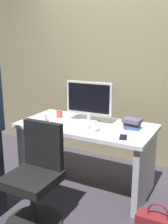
% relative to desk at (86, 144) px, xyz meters
% --- Properties ---
extents(ground_plane, '(9.00, 9.00, 0.00)m').
position_rel_desk_xyz_m(ground_plane, '(0.00, 0.00, -0.52)').
color(ground_plane, '#3D3842').
extents(wall_back, '(6.40, 0.10, 3.00)m').
position_rel_desk_xyz_m(wall_back, '(0.00, 0.97, 0.98)').
color(wall_back, '#8C7F5B').
rests_on(wall_back, ground).
extents(desk, '(1.48, 0.74, 0.75)m').
position_rel_desk_xyz_m(desk, '(0.00, 0.00, 0.00)').
color(desk, white).
rests_on(desk, ground).
extents(office_chair, '(0.52, 0.52, 0.94)m').
position_rel_desk_xyz_m(office_chair, '(-0.10, -0.78, -0.09)').
color(office_chair, black).
rests_on(office_chair, ground).
extents(monitor, '(0.54, 0.15, 0.46)m').
position_rel_desk_xyz_m(monitor, '(-0.01, 0.10, 0.49)').
color(monitor, silver).
rests_on(monitor, desk).
extents(keyboard, '(0.43, 0.14, 0.02)m').
position_rel_desk_xyz_m(keyboard, '(-0.11, -0.13, 0.24)').
color(keyboard, white).
rests_on(keyboard, desk).
extents(mouse, '(0.06, 0.10, 0.03)m').
position_rel_desk_xyz_m(mouse, '(0.19, -0.14, 0.25)').
color(mouse, white).
rests_on(mouse, desk).
extents(cup_near_keyboard, '(0.07, 0.07, 0.09)m').
position_rel_desk_xyz_m(cup_near_keyboard, '(-0.47, -0.13, 0.27)').
color(cup_near_keyboard, silver).
rests_on(cup_near_keyboard, desk).
extents(cup_by_monitor, '(0.07, 0.07, 0.08)m').
position_rel_desk_xyz_m(cup_by_monitor, '(-0.41, 0.10, 0.27)').
color(cup_by_monitor, '#D84C3F').
rests_on(cup_by_monitor, desk).
extents(book_stack, '(0.19, 0.16, 0.11)m').
position_rel_desk_xyz_m(book_stack, '(0.49, 0.09, 0.29)').
color(book_stack, '#3359A5').
rests_on(book_stack, desk).
extents(cell_phone, '(0.11, 0.16, 0.01)m').
position_rel_desk_xyz_m(cell_phone, '(0.51, -0.22, 0.24)').
color(cell_phone, black).
rests_on(cell_phone, desk).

